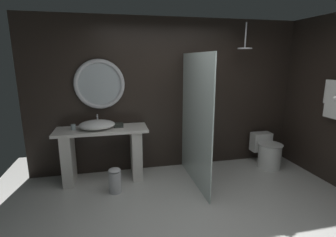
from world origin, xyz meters
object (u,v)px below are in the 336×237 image
object	(u,v)px
vessel_sink	(97,125)
rain_shower_head	(245,46)
waste_bin	(115,180)
round_wall_mirror	(100,84)
tissue_box	(119,125)
toilet	(267,152)
tumbler_cup	(73,127)

from	to	relation	value
vessel_sink	rain_shower_head	xyz separation A→B (m)	(2.42, -0.03, 1.20)
rain_shower_head	waste_bin	distance (m)	2.96
round_wall_mirror	waste_bin	distance (m)	1.53
tissue_box	waste_bin	distance (m)	0.87
vessel_sink	waste_bin	size ratio (longest dim) A/B	1.48
vessel_sink	toilet	distance (m)	3.04
tissue_box	toilet	size ratio (longest dim) A/B	0.23
vessel_sink	tissue_box	world-z (taller)	vessel_sink
toilet	waste_bin	world-z (taller)	toilet
toilet	waste_bin	size ratio (longest dim) A/B	1.68
tissue_box	toilet	xyz separation A→B (m)	(2.64, -0.14, -0.62)
tumbler_cup	tissue_box	world-z (taller)	tumbler_cup
tissue_box	rain_shower_head	xyz separation A→B (m)	(2.09, -0.07, 1.24)
toilet	tissue_box	bearing A→B (deg)	177.04
waste_bin	tumbler_cup	bearing A→B (deg)	139.83
tissue_box	waste_bin	bearing A→B (deg)	-101.25
rain_shower_head	tissue_box	bearing A→B (deg)	178.11
tissue_box	vessel_sink	bearing A→B (deg)	-173.04
tumbler_cup	round_wall_mirror	distance (m)	0.79
rain_shower_head	toilet	world-z (taller)	rain_shower_head
tissue_box	rain_shower_head	world-z (taller)	rain_shower_head
waste_bin	tissue_box	bearing A→B (deg)	78.75
vessel_sink	round_wall_mirror	size ratio (longest dim) A/B	0.69
tumbler_cup	tissue_box	bearing A→B (deg)	0.73
tumbler_cup	toilet	world-z (taller)	tumbler_cup
vessel_sink	rain_shower_head	world-z (taller)	rain_shower_head
tissue_box	rain_shower_head	distance (m)	2.43
waste_bin	vessel_sink	bearing A→B (deg)	116.36
tumbler_cup	toilet	bearing A→B (deg)	-2.20
round_wall_mirror	tumbler_cup	bearing A→B (deg)	-151.80
tumbler_cup	toilet	xyz separation A→B (m)	(3.33, -0.13, -0.63)
round_wall_mirror	tissue_box	bearing A→B (deg)	-39.24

